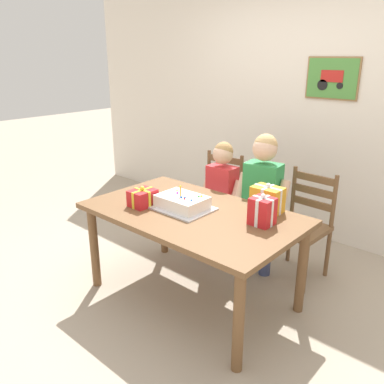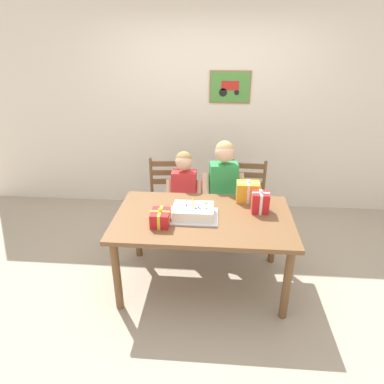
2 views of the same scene
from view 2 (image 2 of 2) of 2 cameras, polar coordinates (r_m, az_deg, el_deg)
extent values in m
plane|color=tan|center=(3.53, 1.70, -14.62)|extent=(20.00, 20.00, 0.00)
cube|color=silver|center=(4.59, 3.08, 12.99)|extent=(6.40, 0.08, 2.60)
cube|color=olive|center=(4.48, 6.32, 16.87)|extent=(0.51, 0.02, 0.39)
cube|color=#4C8E3D|center=(4.47, 6.32, 16.86)|extent=(0.48, 0.01, 0.36)
cube|color=red|center=(4.46, 6.33, 17.10)|extent=(0.22, 0.01, 0.11)
cylinder|color=black|center=(4.47, 5.16, 16.09)|extent=(0.10, 0.01, 0.10)
cylinder|color=black|center=(4.48, 7.40, 16.00)|extent=(0.06, 0.01, 0.06)
cube|color=brown|center=(3.12, 1.87, -4.38)|extent=(1.60, 0.96, 0.04)
cylinder|color=brown|center=(3.11, -12.34, -13.36)|extent=(0.07, 0.07, 0.70)
cylinder|color=brown|center=(3.06, 15.42, -14.51)|extent=(0.07, 0.07, 0.70)
cylinder|color=brown|center=(3.75, -9.02, -5.84)|extent=(0.07, 0.07, 0.70)
cylinder|color=brown|center=(3.70, 13.37, -6.66)|extent=(0.07, 0.07, 0.70)
cube|color=silver|center=(3.10, 0.21, -4.04)|extent=(0.44, 0.34, 0.01)
cube|color=white|center=(3.08, 0.21, -3.21)|extent=(0.36, 0.26, 0.09)
cylinder|color=orange|center=(3.03, 0.16, -2.01)|extent=(0.01, 0.01, 0.07)
sphere|color=yellow|center=(3.01, 0.16, -1.25)|extent=(0.02, 0.02, 0.02)
sphere|color=red|center=(3.01, 1.35, -2.79)|extent=(0.01, 0.01, 0.01)
sphere|color=blue|center=(3.02, 2.43, -2.71)|extent=(0.01, 0.01, 0.01)
sphere|color=yellow|center=(3.12, 2.57, -1.77)|extent=(0.02, 0.02, 0.02)
sphere|color=blue|center=(3.03, 1.09, -2.58)|extent=(0.02, 0.02, 0.02)
sphere|color=purple|center=(3.07, -0.93, -2.21)|extent=(0.02, 0.02, 0.02)
sphere|color=yellow|center=(3.11, -1.60, -1.84)|extent=(0.01, 0.01, 0.01)
sphere|color=green|center=(3.11, 2.31, -1.88)|extent=(0.02, 0.02, 0.02)
sphere|color=blue|center=(3.02, 0.65, -2.68)|extent=(0.02, 0.02, 0.02)
cube|color=red|center=(2.97, -5.24, -4.28)|extent=(0.16, 0.19, 0.13)
cube|color=yellow|center=(2.97, -5.24, -4.28)|extent=(0.16, 0.02, 0.13)
cube|color=yellow|center=(2.97, -5.24, -4.28)|extent=(0.02, 0.20, 0.13)
sphere|color=yellow|center=(2.94, -5.30, -2.96)|extent=(0.04, 0.04, 0.04)
cube|color=gold|center=(3.40, 9.20, 0.06)|extent=(0.22, 0.15, 0.19)
cube|color=white|center=(3.40, 9.20, 0.06)|extent=(0.22, 0.02, 0.19)
cube|color=white|center=(3.40, 9.20, 0.06)|extent=(0.02, 0.16, 0.19)
sphere|color=white|center=(3.36, 9.33, 1.76)|extent=(0.04, 0.04, 0.04)
cube|color=red|center=(3.21, 11.21, -1.67)|extent=(0.15, 0.14, 0.19)
cube|color=white|center=(3.21, 11.21, -1.67)|extent=(0.16, 0.02, 0.20)
cube|color=white|center=(3.21, 11.21, -1.67)|extent=(0.02, 0.15, 0.20)
sphere|color=white|center=(3.17, 11.37, 0.10)|extent=(0.04, 0.04, 0.04)
cube|color=brown|center=(4.03, -4.14, -1.63)|extent=(0.46, 0.46, 0.04)
cylinder|color=brown|center=(3.97, -1.42, -5.87)|extent=(0.04, 0.04, 0.43)
cylinder|color=brown|center=(3.99, -6.91, -5.88)|extent=(0.04, 0.04, 0.43)
cylinder|color=brown|center=(4.30, -1.39, -3.27)|extent=(0.04, 0.04, 0.43)
cylinder|color=brown|center=(4.32, -6.44, -3.29)|extent=(0.04, 0.04, 0.43)
cylinder|color=brown|center=(4.10, -1.46, 2.65)|extent=(0.04, 0.04, 0.45)
cylinder|color=brown|center=(4.12, -6.76, 2.60)|extent=(0.04, 0.04, 0.45)
cube|color=brown|center=(4.13, -4.09, 1.76)|extent=(0.36, 0.06, 0.06)
cube|color=brown|center=(4.09, -4.14, 3.21)|extent=(0.36, 0.06, 0.06)
cube|color=brown|center=(4.05, -4.19, 4.69)|extent=(0.36, 0.06, 0.06)
cube|color=brown|center=(4.01, 9.00, -2.07)|extent=(0.44, 0.44, 0.04)
cylinder|color=brown|center=(3.97, 11.56, -6.49)|extent=(0.04, 0.04, 0.43)
cylinder|color=brown|center=(3.95, 6.03, -6.20)|extent=(0.04, 0.04, 0.43)
cylinder|color=brown|center=(4.29, 11.31, -3.86)|extent=(0.04, 0.04, 0.43)
cylinder|color=brown|center=(4.28, 6.22, -3.58)|extent=(0.04, 0.04, 0.43)
cylinder|color=brown|center=(4.09, 11.86, 2.05)|extent=(0.04, 0.04, 0.45)
cylinder|color=brown|center=(4.07, 6.54, 2.36)|extent=(0.04, 0.04, 0.45)
cube|color=brown|center=(4.10, 9.14, 1.34)|extent=(0.36, 0.04, 0.06)
cube|color=brown|center=(4.06, 9.25, 2.79)|extent=(0.36, 0.04, 0.06)
cube|color=brown|center=(4.02, 9.36, 4.27)|extent=(0.36, 0.04, 0.06)
cylinder|color=#38426B|center=(3.96, 5.83, -5.78)|extent=(0.10, 0.10, 0.47)
cylinder|color=#38426B|center=(3.94, 3.94, -5.84)|extent=(0.10, 0.10, 0.47)
cube|color=#2D934C|center=(3.72, 5.17, 0.84)|extent=(0.31, 0.21, 0.54)
cylinder|color=#E0B293|center=(3.72, 8.03, 0.41)|extent=(0.10, 0.23, 0.36)
cylinder|color=#E0B293|center=(3.68, 2.37, 0.32)|extent=(0.10, 0.23, 0.36)
sphere|color=#E0B293|center=(3.58, 5.41, 6.52)|extent=(0.20, 0.20, 0.20)
sphere|color=tan|center=(3.58, 5.40, 6.95)|extent=(0.19, 0.19, 0.19)
cylinder|color=#38426B|center=(3.97, -0.39, -5.92)|extent=(0.09, 0.09, 0.42)
cylinder|color=#38426B|center=(3.99, -2.08, -5.84)|extent=(0.09, 0.09, 0.42)
cube|color=red|center=(3.77, -1.30, 0.01)|extent=(0.26, 0.16, 0.48)
cylinder|color=#E0B293|center=(3.73, 1.18, -0.50)|extent=(0.07, 0.20, 0.32)
cylinder|color=#E0B293|center=(3.77, -3.85, -0.32)|extent=(0.07, 0.20, 0.32)
sphere|color=#E0B293|center=(3.63, -1.35, 5.03)|extent=(0.18, 0.18, 0.18)
sphere|color=#A87F4C|center=(3.63, -1.34, 5.42)|extent=(0.17, 0.17, 0.17)
camera|label=1|loc=(1.87, 69.29, -4.36)|focal=37.07mm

